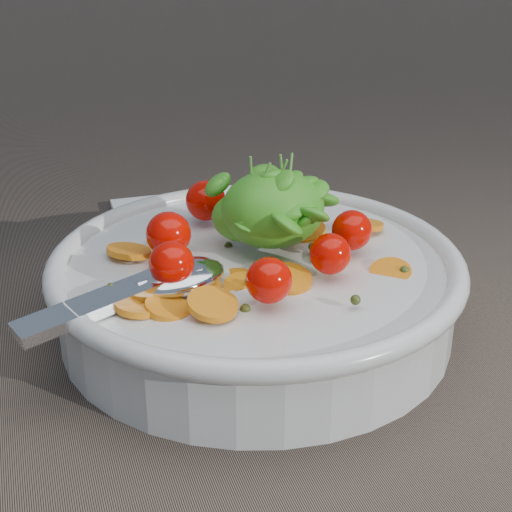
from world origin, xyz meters
name	(u,v)px	position (x,y,z in m)	size (l,w,h in m)	color
ground	(283,338)	(0.00, 0.00, 0.00)	(6.00, 6.00, 0.00)	brown
bowl	(256,285)	(-0.01, 0.02, 0.03)	(0.31, 0.29, 0.12)	silver
napkin	(215,222)	(0.01, 0.21, 0.00)	(0.18, 0.16, 0.01)	white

